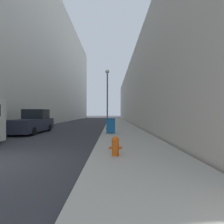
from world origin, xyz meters
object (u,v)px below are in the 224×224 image
(lamppost, at_px, (108,93))
(pickup_truck, at_px, (33,123))
(trash_bin, at_px, (111,125))
(fire_hydrant, at_px, (116,145))

(lamppost, distance_m, pickup_truck, 7.11)
(trash_bin, distance_m, pickup_truck, 6.91)
(lamppost, bearing_deg, trash_bin, -82.83)
(lamppost, bearing_deg, fire_hydrant, -86.73)
(lamppost, xyz_separation_m, pickup_truck, (-6.43, -1.40, -2.69))
(lamppost, height_order, pickup_truck, lamppost)
(fire_hydrant, relative_size, lamppost, 0.13)
(pickup_truck, bearing_deg, fire_hydrant, -50.70)
(fire_hydrant, xyz_separation_m, pickup_truck, (-7.00, 8.55, 0.35))
(trash_bin, height_order, lamppost, lamppost)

